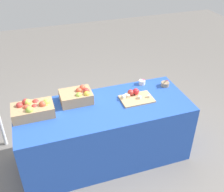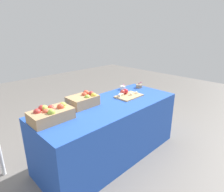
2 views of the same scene
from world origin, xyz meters
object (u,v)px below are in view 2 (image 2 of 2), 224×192
(sample_bowl_near, at_px, (139,86))
(cutting_board_front, at_px, (127,95))
(sample_bowl_mid, at_px, (123,88))
(apple_crate_left, at_px, (51,114))
(apple_crate_middle, at_px, (84,100))

(sample_bowl_near, bearing_deg, cutting_board_front, -162.84)
(sample_bowl_near, relative_size, sample_bowl_mid, 1.12)
(apple_crate_left, distance_m, sample_bowl_near, 1.56)
(apple_crate_left, relative_size, sample_bowl_mid, 4.28)
(apple_crate_middle, relative_size, cutting_board_front, 0.96)
(cutting_board_front, relative_size, sample_bowl_mid, 3.67)
(sample_bowl_mid, bearing_deg, sample_bowl_near, -27.15)
(apple_crate_left, height_order, sample_bowl_mid, apple_crate_left)
(apple_crate_middle, bearing_deg, sample_bowl_near, -0.68)
(sample_bowl_near, bearing_deg, apple_crate_middle, 179.32)
(sample_bowl_mid, bearing_deg, apple_crate_middle, -172.17)
(apple_crate_middle, height_order, sample_bowl_mid, apple_crate_middle)
(apple_crate_middle, distance_m, sample_bowl_near, 1.07)
(apple_crate_left, height_order, apple_crate_middle, apple_crate_middle)
(apple_crate_left, relative_size, sample_bowl_near, 3.83)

